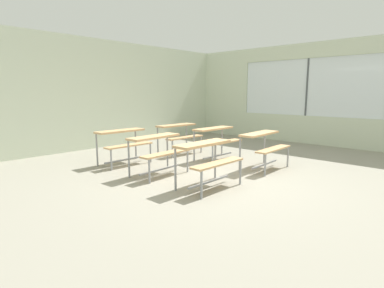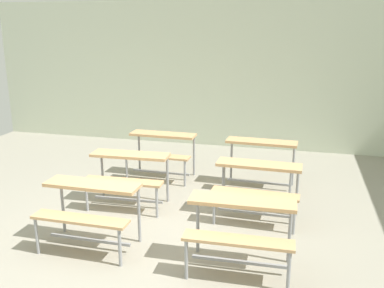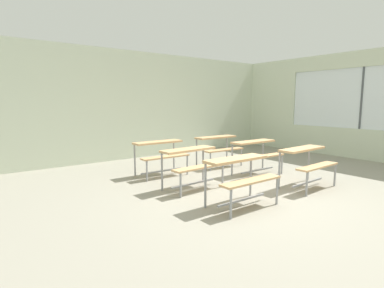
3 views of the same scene
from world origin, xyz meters
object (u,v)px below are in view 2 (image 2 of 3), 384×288
Objects in this scene: desk_bench_r1c0 at (128,168)px; desk_bench_r2c1 at (260,153)px; desk_bench_r0c0 at (89,201)px; desk_bench_r1c1 at (257,179)px; desk_bench_r2c0 at (161,145)px; desk_bench_r0c1 at (241,220)px.

desk_bench_r2c1 is (1.72, 1.16, 0.00)m from desk_bench_r1c0.
desk_bench_r0c0 and desk_bench_r2c1 have the same top height.
desk_bench_r1c1 is 2.11m from desk_bench_r2c0.
desk_bench_r1c1 is 1.00× the size of desk_bench_r2c0.
desk_bench_r0c0 is 2.90m from desk_bench_r2c1.
desk_bench_r1c1 is at bearing 34.74° from desk_bench_r0c0.
desk_bench_r2c0 is 0.99× the size of desk_bench_r2c1.
desk_bench_r0c1 is 1.00× the size of desk_bench_r2c0.
desk_bench_r0c0 is 2.43m from desk_bench_r2c0.
desk_bench_r0c0 is at bearing 176.88° from desk_bench_r0c1.
desk_bench_r1c1 is 1.16m from desk_bench_r2c1.
desk_bench_r0c1 is at bearing -54.62° from desk_bench_r2c0.
desk_bench_r1c1 is 0.99× the size of desk_bench_r2c1.
desk_bench_r2c1 is (1.64, -0.07, 0.00)m from desk_bench_r2c0.
desk_bench_r1c0 is at bearing -143.82° from desk_bench_r2c1.
desk_bench_r0c1 and desk_bench_r2c0 have the same top height.
desk_bench_r1c1 and desk_bench_r2c0 have the same top height.
desk_bench_r2c0 and desk_bench_r2c1 have the same top height.
desk_bench_r0c1 is 1.00× the size of desk_bench_r1c1.
desk_bench_r1c0 is 1.00× the size of desk_bench_r2c1.
desk_bench_r1c0 is at bearing -92.32° from desk_bench_r2c0.
desk_bench_r2c1 is at bearing -1.26° from desk_bench_r2c0.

